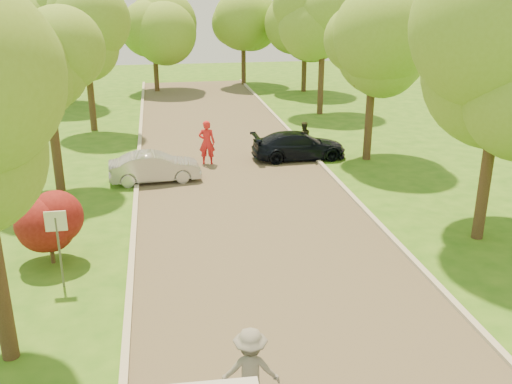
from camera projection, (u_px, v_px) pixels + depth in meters
ground at (312, 353)px, 12.53m from camera, size 100.00×100.00×0.00m
road at (252, 216)px, 19.94m from camera, size 8.00×60.00×0.01m
curb_left at (134, 223)px, 19.26m from camera, size 0.18×60.00×0.12m
curb_right at (363, 207)px, 20.57m from camera, size 0.18×60.00×0.12m
street_sign at (57, 233)px, 14.76m from camera, size 0.55×0.06×2.17m
red_shrub at (49, 228)px, 16.23m from camera, size 1.70×1.70×1.95m
tree_l_midb at (52, 73)px, 20.98m from camera, size 4.30×4.20×6.62m
tree_l_far at (89, 29)px, 30.00m from camera, size 4.92×4.80×7.79m
tree_r_mida at (509, 62)px, 16.40m from camera, size 5.13×5.00×7.95m
tree_r_midb at (378, 52)px, 24.89m from camera, size 4.51×4.40×7.01m
tree_r_far at (327, 17)px, 33.93m from camera, size 5.33×5.20×8.34m
tree_bg_a at (63, 23)px, 37.08m from camera, size 5.12×5.00×7.72m
tree_bg_b at (309, 16)px, 41.60m from camera, size 5.12×5.00×7.95m
tree_bg_c at (156, 23)px, 41.85m from camera, size 4.92×4.80×7.33m
tree_bg_d at (246, 16)px, 44.73m from camera, size 5.12×5.00×7.72m
silver_sedan at (155, 167)px, 23.30m from camera, size 3.78×1.55×1.22m
dark_sedan at (299, 145)px, 26.38m from camera, size 4.40×1.87×1.27m
skateboarder at (250, 370)px, 10.45m from camera, size 1.18×0.80×1.70m
person_striped at (207, 143)px, 25.44m from camera, size 0.81×0.62×2.01m
person_olive at (303, 138)px, 27.13m from camera, size 0.79×0.64×1.55m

